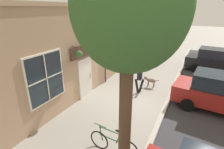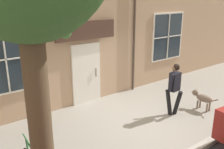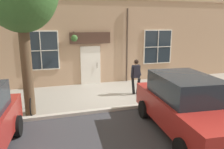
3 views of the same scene
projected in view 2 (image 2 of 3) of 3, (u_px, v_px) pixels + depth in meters
The scene contains 4 objects.
ground_plane at pixel (143, 119), 7.67m from camera, with size 90.00×90.00×0.00m, color gray.
storefront_facade at pixel (99, 33), 8.73m from camera, with size 0.95×18.00×4.74m.
pedestrian_walking at pixel (174, 85), 7.69m from camera, with size 0.53×0.55×1.67m.
dog_on_leash at pixel (203, 98), 8.22m from camera, with size 0.98×0.29×0.63m.
Camera 2 is at (4.92, -4.94, 3.61)m, focal length 40.00 mm.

